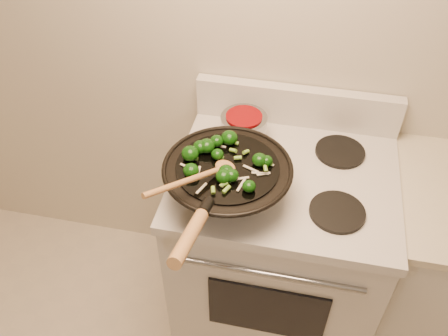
# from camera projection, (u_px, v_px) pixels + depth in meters

# --- Properties ---
(stove) EXTENTS (0.78, 0.67, 1.08)m
(stove) POSITION_uv_depth(u_px,v_px,m) (277.00, 251.00, 1.97)
(stove) COLOR silver
(stove) RESTS_ON ground
(wok) EXTENTS (0.42, 0.69, 0.27)m
(wok) POSITION_uv_depth(u_px,v_px,m) (227.00, 180.00, 1.52)
(wok) COLOR black
(wok) RESTS_ON stove
(stirfry) EXTENTS (0.29, 0.28, 0.05)m
(stirfry) POSITION_uv_depth(u_px,v_px,m) (220.00, 158.00, 1.48)
(stirfry) COLOR #0C3408
(stirfry) RESTS_ON wok
(wooden_spoon) EXTENTS (0.23, 0.29, 0.10)m
(wooden_spoon) POSITION_uv_depth(u_px,v_px,m) (204.00, 175.00, 1.41)
(wooden_spoon) COLOR #AA7643
(wooden_spoon) RESTS_ON wok
(saucepan) EXTENTS (0.17, 0.28, 0.10)m
(saucepan) POSITION_uv_depth(u_px,v_px,m) (244.00, 127.00, 1.75)
(saucepan) COLOR gray
(saucepan) RESTS_ON stove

